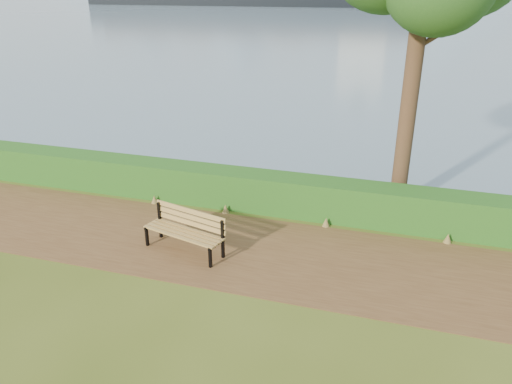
% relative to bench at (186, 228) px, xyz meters
% --- Properties ---
extents(ground, '(140.00, 140.00, 0.00)m').
position_rel_bench_xyz_m(ground, '(1.27, 0.05, -0.56)').
color(ground, '#424F16').
rests_on(ground, ground).
extents(path, '(40.00, 3.40, 0.01)m').
position_rel_bench_xyz_m(path, '(1.27, 0.35, -0.56)').
color(path, '#54351D').
rests_on(path, ground).
extents(hedge, '(32.00, 0.85, 1.00)m').
position_rel_bench_xyz_m(hedge, '(1.27, 2.65, -0.06)').
color(hedge, '#1A4C15').
rests_on(hedge, ground).
extents(bench, '(2.03, 1.04, 0.98)m').
position_rel_bench_xyz_m(bench, '(0.00, 0.00, 0.00)').
color(bench, black).
rests_on(bench, ground).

